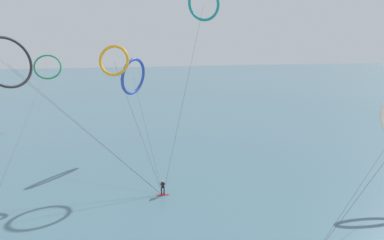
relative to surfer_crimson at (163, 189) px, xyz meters
The scene contains 7 objects.
sea_water 86.79m from the surfer_crimson, 87.60° to the left, with size 400.00×200.00×0.08m, color slate.
surfer_crimson is the anchor object (origin of this frame).
kite_cobalt 17.54m from the surfer_crimson, 98.09° to the left, with size 4.33×16.27×14.11m.
kite_amber 15.64m from the surfer_crimson, 121.62° to the left, with size 6.32×8.34×15.87m.
kite_teal 23.40m from the surfer_crimson, 54.50° to the left, with size 9.21×11.82×22.98m.
kite_emerald 41.32m from the surfer_crimson, 115.88° to the left, with size 5.32×49.93×13.85m.
kite_charcoal 19.99m from the surfer_crimson, 166.44° to the left, with size 16.72×5.88×16.74m.
Camera 1 is at (-7.57, -12.72, 16.07)m, focal length 29.22 mm.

